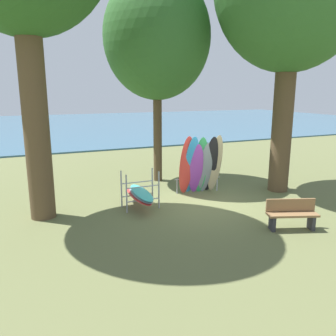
% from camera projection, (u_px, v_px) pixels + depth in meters
% --- Properties ---
extents(ground_plane, '(80.00, 80.00, 0.00)m').
position_uv_depth(ground_plane, '(200.00, 204.00, 11.71)').
color(ground_plane, '#60663D').
extents(lake_water, '(80.00, 36.00, 0.10)m').
position_uv_depth(lake_water, '(73.00, 125.00, 38.42)').
color(lake_water, '#38607A').
rests_on(lake_water, ground).
extents(tree_mid_behind, '(4.29, 4.29, 8.36)m').
position_uv_depth(tree_mid_behind, '(157.00, 38.00, 13.58)').
color(tree_mid_behind, brown).
rests_on(tree_mid_behind, ground).
extents(leaning_board_pile, '(1.75, 0.92, 2.26)m').
position_uv_depth(leaning_board_pile, '(201.00, 166.00, 12.67)').
color(leaning_board_pile, red).
rests_on(leaning_board_pile, ground).
extents(board_storage_rack, '(1.15, 2.12, 1.25)m').
position_uv_depth(board_storage_rack, '(140.00, 194.00, 11.29)').
color(board_storage_rack, '#9EA0A5').
rests_on(board_storage_rack, ground).
extents(park_bench, '(1.46, 0.86, 0.85)m').
position_uv_depth(park_bench, '(292.00, 214.00, 9.53)').
color(park_bench, '#2D2D33').
rests_on(park_bench, ground).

